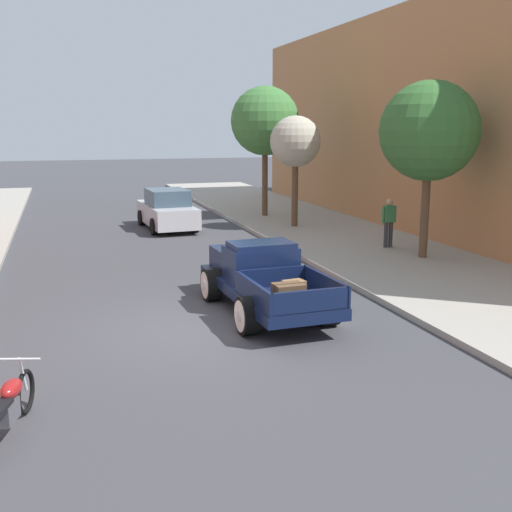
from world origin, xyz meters
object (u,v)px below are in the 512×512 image
object	(u,v)px
street_tree_third	(265,121)
street_tree_second	(295,143)
car_background_silver	(167,210)
street_tree_nearest	(429,132)
pedestrian_sidewalk_right	(389,220)
motorcycle_parked	(7,407)
hotrod_truck_navy	(262,278)

from	to	relation	value
street_tree_third	street_tree_second	bearing A→B (deg)	-87.01
car_background_silver	street_tree_nearest	xyz separation A→B (m)	(6.58, -8.80, 3.25)
pedestrian_sidewalk_right	street_tree_third	bearing A→B (deg)	100.30
motorcycle_parked	street_tree_third	world-z (taller)	street_tree_third
motorcycle_parked	street_tree_third	distance (m)	21.47
hotrod_truck_navy	motorcycle_parked	size ratio (longest dim) A/B	2.43
hotrod_truck_navy	street_tree_second	xyz separation A→B (m)	(4.79, 10.51, 2.78)
pedestrian_sidewalk_right	street_tree_third	distance (m)	9.39
motorcycle_parked	street_tree_third	xyz separation A→B (m)	(9.80, 18.69, 3.95)
street_tree_second	car_background_silver	bearing A→B (deg)	160.64
street_tree_third	street_tree_nearest	bearing A→B (deg)	-80.21
street_tree_second	street_tree_third	xyz separation A→B (m)	(-0.18, 3.38, 0.86)
street_tree_nearest	street_tree_third	world-z (taller)	street_tree_third
street_tree_second	street_tree_nearest	bearing A→B (deg)	-77.03
street_tree_second	motorcycle_parked	bearing A→B (deg)	-123.10
street_tree_nearest	street_tree_second	world-z (taller)	street_tree_nearest
car_background_silver	pedestrian_sidewalk_right	distance (m)	9.46
street_tree_nearest	car_background_silver	bearing A→B (deg)	126.82
pedestrian_sidewalk_right	street_tree_third	world-z (taller)	street_tree_third
pedestrian_sidewalk_right	street_tree_nearest	size ratio (longest dim) A/B	0.31
pedestrian_sidewalk_right	street_tree_third	xyz separation A→B (m)	(-1.57, 8.64, 3.31)
pedestrian_sidewalk_right	motorcycle_parked	bearing A→B (deg)	-138.54
car_background_silver	street_tree_third	xyz separation A→B (m)	(4.78, 1.64, 3.62)
motorcycle_parked	street_tree_second	bearing A→B (deg)	56.90
motorcycle_parked	pedestrian_sidewalk_right	size ratio (longest dim) A/B	1.25
hotrod_truck_navy	car_background_silver	distance (m)	12.26
street_tree_second	street_tree_third	size ratio (longest dim) A/B	0.77
motorcycle_parked	car_background_silver	bearing A→B (deg)	73.59
pedestrian_sidewalk_right	street_tree_second	bearing A→B (deg)	104.85
motorcycle_parked	street_tree_third	size ratio (longest dim) A/B	0.35
motorcycle_parked	car_background_silver	distance (m)	17.78
car_background_silver	street_tree_second	world-z (taller)	street_tree_second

